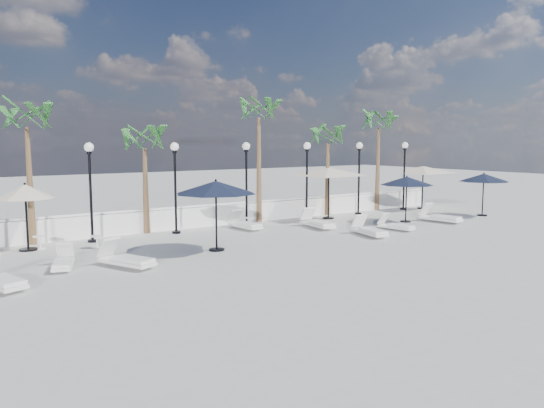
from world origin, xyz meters
TOP-DOWN VIEW (x-y plane):
  - ground at (0.00, 0.00)m, footprint 100.00×100.00m
  - balustrade at (0.00, 7.50)m, footprint 26.00×0.30m
  - lamppost_1 at (-7.00, 6.50)m, footprint 0.36×0.36m
  - lamppost_2 at (-3.50, 6.50)m, footprint 0.36×0.36m
  - lamppost_3 at (0.00, 6.50)m, footprint 0.36×0.36m
  - lamppost_4 at (3.50, 6.50)m, footprint 0.36×0.36m
  - lamppost_5 at (7.00, 6.50)m, footprint 0.36×0.36m
  - lamppost_6 at (10.50, 6.50)m, footprint 0.36×0.36m
  - palm_0 at (-9.00, 7.30)m, footprint 2.60×2.60m
  - palm_1 at (-4.50, 7.30)m, footprint 2.60×2.60m
  - palm_2 at (1.20, 7.30)m, footprint 2.60×2.60m
  - palm_3 at (5.50, 7.30)m, footprint 2.60×2.60m
  - palm_4 at (9.20, 7.30)m, footprint 2.60×2.60m
  - lounger_0 at (-10.88, 1.27)m, footprint 1.15×2.06m
  - lounger_1 at (-8.96, 2.64)m, footprint 1.03×1.76m
  - lounger_2 at (-7.29, 1.75)m, footprint 1.40×2.09m
  - lounger_3 at (-0.54, 5.78)m, footprint 0.80×1.96m
  - lounger_4 at (2.33, 4.23)m, footprint 0.87×2.10m
  - lounger_5 at (2.83, 1.46)m, footprint 0.94×2.00m
  - lounger_6 at (8.34, 2.24)m, footprint 0.98×2.15m
  - lounger_7 at (4.83, 1.83)m, footprint 0.83×1.72m
  - side_table_0 at (-8.95, 6.20)m, footprint 0.50×0.50m
  - side_table_1 at (-7.19, 5.22)m, footprint 0.47×0.47m
  - side_table_2 at (-0.19, 5.96)m, footprint 0.48×0.48m
  - parasol_navy_left at (-3.78, 2.39)m, footprint 2.90×2.90m
  - parasol_navy_mid at (7.02, 3.22)m, footprint 2.52×2.52m
  - parasol_navy_right at (12.00, 2.44)m, footprint 2.53×2.53m
  - parasol_cream_sq_a at (4.65, 6.20)m, footprint 5.62×5.62m
  - parasol_cream_sq_b at (11.75, 6.20)m, footprint 5.27×5.27m
  - parasol_cream_small at (-9.35, 6.19)m, footprint 1.98×1.98m

SIDE VIEW (x-z plane):
  - ground at x=0.00m, z-range 0.00..0.00m
  - lounger_7 at x=4.83m, z-range -0.10..0.52m
  - lounger_1 at x=-8.96m, z-range -0.10..0.52m
  - lounger_3 at x=-0.54m, z-range -0.12..0.60m
  - lounger_5 at x=2.83m, z-range -0.12..0.60m
  - lounger_0 at x=-10.88m, z-range -0.12..0.61m
  - lounger_2 at x=-7.29m, z-range -0.12..0.63m
  - lounger_4 at x=2.33m, z-range -0.13..0.64m
  - lounger_6 at x=8.34m, z-range -0.13..0.65m
  - side_table_1 at x=-7.19m, z-range 0.05..0.51m
  - side_table_2 at x=-0.19m, z-range 0.05..0.52m
  - side_table_0 at x=-8.95m, z-range 0.05..0.53m
  - balustrade at x=0.00m, z-range -0.04..0.97m
  - parasol_navy_mid at x=7.02m, z-range 0.85..3.11m
  - parasol_navy_right at x=12.00m, z-range 0.86..3.12m
  - parasol_cream_small at x=-9.35m, z-range 0.86..3.30m
  - parasol_navy_left at x=-3.78m, z-range 0.97..3.53m
  - parasol_cream_sq_b at x=11.75m, z-range 1.12..3.76m
  - lamppost_1 at x=-7.00m, z-range 0.57..4.41m
  - lamppost_2 at x=-3.50m, z-range 0.57..4.41m
  - lamppost_3 at x=0.00m, z-range 0.57..4.41m
  - lamppost_4 at x=3.50m, z-range 0.57..4.41m
  - lamppost_5 at x=7.00m, z-range 0.57..4.41m
  - lamppost_6 at x=10.50m, z-range 0.57..4.41m
  - parasol_cream_sq_a at x=4.65m, z-range 1.17..3.94m
  - palm_1 at x=-4.50m, z-range 1.40..6.10m
  - palm_3 at x=5.50m, z-range 1.50..6.40m
  - palm_0 at x=-9.00m, z-range 1.78..7.28m
  - palm_4 at x=9.20m, z-range 1.88..7.58m
  - palm_2 at x=1.20m, z-range 2.07..8.17m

